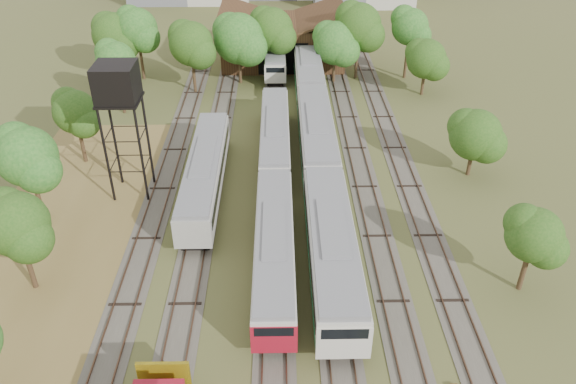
{
  "coord_description": "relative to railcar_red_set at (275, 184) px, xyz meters",
  "views": [
    {
      "loc": [
        -1.58,
        -17.22,
        26.61
      ],
      "look_at": [
        -0.93,
        20.41,
        2.5
      ],
      "focal_mm": 35.0,
      "sensor_mm": 36.0,
      "label": 1
    }
  ],
  "objects": [
    {
      "name": "old_grey_coach",
      "position": [
        -6.0,
        1.65,
        0.14
      ],
      "size": [
        2.88,
        18.0,
        3.56
      ],
      "color": "black",
      "rests_on": "ground"
    },
    {
      "name": "railcar_red_set",
      "position": [
        0.0,
        0.0,
        0.0
      ],
      "size": [
        2.77,
        34.58,
        3.42
      ],
      "color": "black",
      "rests_on": "ground"
    },
    {
      "name": "tracks",
      "position": [
        1.33,
        2.22,
        -1.76
      ],
      "size": [
        24.6,
        80.0,
        0.19
      ],
      "color": "#4C473D",
      "rests_on": "ground"
    },
    {
      "name": "tree_band_far",
      "position": [
        -0.12,
        27.89,
        4.16
      ],
      "size": [
        38.26,
        10.78,
        9.47
      ],
      "color": "#382616",
      "rests_on": "ground"
    },
    {
      "name": "water_tower",
      "position": [
        -12.35,
        1.93,
        7.96
      ],
      "size": [
        3.35,
        3.35,
        11.58
      ],
      "color": "black",
      "rests_on": "ground"
    },
    {
      "name": "railcar_green_set",
      "position": [
        4.0,
        8.13,
        0.31
      ],
      "size": [
        3.23,
        52.08,
        4.0
      ],
      "color": "black",
      "rests_on": "ground"
    },
    {
      "name": "tree_band_right",
      "position": [
        17.56,
        8.56,
        2.51
      ],
      "size": [
        5.05,
        38.48,
        6.73
      ],
      "color": "#382616",
      "rests_on": "ground"
    },
    {
      "name": "railcar_rear",
      "position": [
        0.0,
        33.16,
        -0.06
      ],
      "size": [
        2.68,
        16.08,
        3.31
      ],
      "color": "black",
      "rests_on": "ground"
    },
    {
      "name": "tree_band_left",
      "position": [
        -17.85,
        -0.24,
        3.92
      ],
      "size": [
        8.45,
        64.51,
        8.41
      ],
      "color": "#382616",
      "rests_on": "ground"
    },
    {
      "name": "dry_grass_patch",
      "position": [
        -16.0,
        -14.78,
        -1.79
      ],
      "size": [
        14.0,
        60.0,
        0.04
      ],
      "primitive_type": "cube",
      "color": "brown",
      "rests_on": "ground"
    },
    {
      "name": "maintenance_shed",
      "position": [
        1.0,
        35.2,
        1.11
      ],
      "size": [
        16.45,
        11.55,
        7.58
      ],
      "color": "#3C2516",
      "rests_on": "ground"
    }
  ]
}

